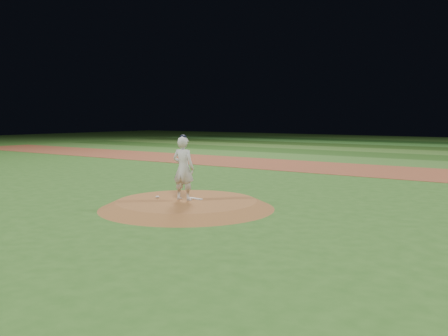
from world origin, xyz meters
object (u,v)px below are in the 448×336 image
(pitchers_mound, at_px, (187,204))
(pitching_rubber, at_px, (195,199))
(rosin_bag, at_px, (157,197))
(pitcher_on_mound, at_px, (183,168))

(pitchers_mound, relative_size, pitching_rubber, 9.99)
(pitching_rubber, distance_m, rosin_bag, 1.25)
(pitching_rubber, bearing_deg, pitchers_mound, -93.46)
(pitching_rubber, xyz_separation_m, pitcher_on_mound, (-0.17, -0.37, 1.00))
(pitching_rubber, relative_size, rosin_bag, 4.10)
(pitchers_mound, xyz_separation_m, pitcher_on_mound, (-0.11, -0.02, 1.14))
(pitchers_mound, distance_m, pitcher_on_mound, 1.14)
(pitchers_mound, height_order, pitching_rubber, pitching_rubber)
(pitchers_mound, relative_size, rosin_bag, 40.92)
(rosin_bag, relative_size, pitcher_on_mound, 0.07)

